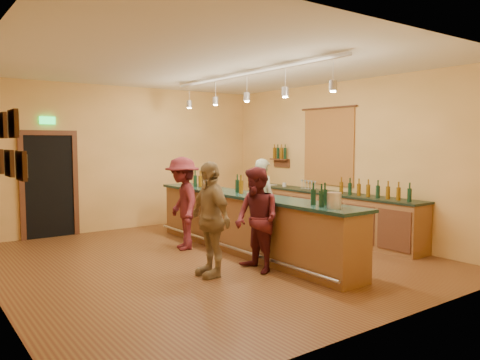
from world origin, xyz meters
TOP-DOWN VIEW (x-y plane):
  - floor at (0.00, 0.00)m, footprint 7.00×7.00m
  - ceiling at (0.00, 0.00)m, footprint 6.50×7.00m
  - wall_back at (0.00, 3.50)m, footprint 6.50×0.02m
  - wall_front at (0.00, -3.50)m, footprint 6.50×0.02m
  - wall_right at (3.25, 0.00)m, footprint 0.02×7.00m
  - doorway at (-1.70, 3.47)m, footprint 1.15×0.09m
  - tapestry at (3.23, 0.40)m, footprint 0.03×1.40m
  - bottle_shelf at (3.17, 1.90)m, footprint 0.17×0.55m
  - picture_grid at (-3.21, -0.75)m, footprint 0.06×2.20m
  - back_counter at (2.97, 0.18)m, footprint 0.60×4.55m
  - tasting_bar at (0.77, -0.00)m, footprint 0.73×5.10m
  - pendant_track at (0.77, -0.00)m, footprint 0.11×4.60m
  - bartender at (1.74, 0.74)m, footprint 0.43×0.62m
  - customer_a at (0.18, -1.05)m, footprint 0.64×0.80m
  - customer_b at (-0.51, -0.82)m, footprint 0.47×1.01m
  - customer_c at (-0.00, 0.93)m, footprint 0.89×1.22m
  - bar_stool at (2.27, 0.73)m, footprint 0.32×0.32m

SIDE VIEW (x-z plane):
  - floor at x=0.00m, z-range 0.00..0.00m
  - back_counter at x=2.97m, z-range -0.15..1.12m
  - bar_stool at x=2.27m, z-range 0.18..0.83m
  - tasting_bar at x=0.77m, z-range -0.08..1.30m
  - customer_a at x=0.18m, z-range 0.00..1.60m
  - bartender at x=1.74m, z-range 0.00..1.63m
  - customer_b at x=-0.51m, z-range 0.00..1.69m
  - customer_c at x=0.00m, z-range 0.00..1.70m
  - doorway at x=-1.70m, z-range -0.11..2.36m
  - wall_back at x=0.00m, z-range 0.00..3.20m
  - wall_front at x=0.00m, z-range 0.00..3.20m
  - wall_right at x=3.25m, z-range 0.00..3.20m
  - bottle_shelf at x=3.17m, z-range 1.39..1.94m
  - tapestry at x=3.23m, z-range 1.05..2.65m
  - picture_grid at x=-3.21m, z-range 1.60..2.30m
  - pendant_track at x=0.77m, z-range 2.73..3.24m
  - ceiling at x=0.00m, z-range 3.19..3.21m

